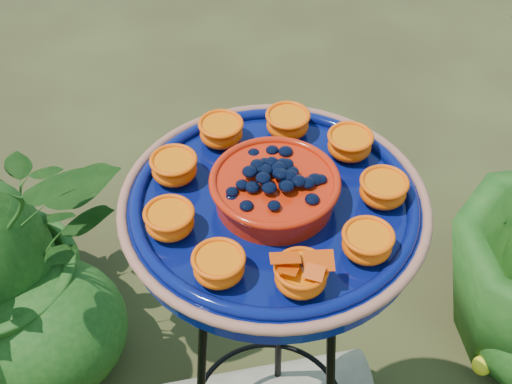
{
  "coord_description": "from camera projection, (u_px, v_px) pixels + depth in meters",
  "views": [
    {
      "loc": [
        0.13,
        -0.66,
        1.8
      ],
      "look_at": [
        0.04,
        0.13,
        1.01
      ],
      "focal_mm": 50.0,
      "sensor_mm": 36.0,
      "label": 1
    }
  ],
  "objects": [
    {
      "name": "tripod_stand",
      "position": [
        271.0,
        347.0,
        1.43
      ],
      "size": [
        0.36,
        0.38,
        0.95
      ],
      "rotation": [
        0.0,
        0.0,
        -0.04
      ],
      "color": "black",
      "rests_on": "ground"
    },
    {
      "name": "feeder_dish",
      "position": [
        274.0,
        203.0,
        1.14
      ],
      "size": [
        0.5,
        0.5,
        0.11
      ],
      "rotation": [
        0.0,
        0.0,
        -0.04
      ],
      "color": "#070F52",
      "rests_on": "tripod_stand"
    }
  ]
}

